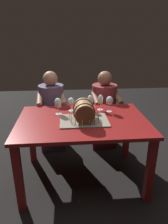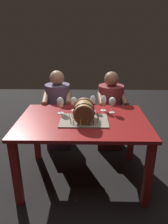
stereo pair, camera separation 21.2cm
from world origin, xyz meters
TOP-DOWN VIEW (x-y plane):
  - ground_plane at (0.00, 0.00)m, footprint 8.00×8.00m
  - dining_table at (0.00, 0.00)m, footprint 1.37×0.93m
  - barrel_cake at (0.01, -0.04)m, footprint 0.50×0.36m
  - wine_glass_amber at (0.23, 0.27)m, footprint 0.07×0.07m
  - wine_glass_red at (0.11, 0.24)m, footprint 0.07×0.07m
  - wine_glass_rose at (-0.11, 0.27)m, footprint 0.08×0.08m
  - wine_glass_white at (-0.26, 0.17)m, footprint 0.08×0.08m
  - wine_glass_empty at (0.33, 0.20)m, footprint 0.08×0.08m
  - person_seated_left at (-0.37, 0.75)m, footprint 0.39×0.48m
  - person_seated_right at (0.37, 0.75)m, footprint 0.40×0.49m

SIDE VIEW (x-z plane):
  - ground_plane at x=0.00m, z-range 0.00..0.00m
  - person_seated_right at x=0.37m, z-range -0.04..1.08m
  - person_seated_left at x=-0.37m, z-range -0.04..1.09m
  - dining_table at x=0.00m, z-range 0.27..1.02m
  - barrel_cake at x=0.01m, z-range 0.74..0.96m
  - wine_glass_rose at x=-0.11m, z-range 0.78..0.94m
  - wine_glass_amber at x=0.23m, z-range 0.78..0.96m
  - wine_glass_red at x=0.11m, z-range 0.78..0.97m
  - wine_glass_white at x=-0.26m, z-range 0.79..0.98m
  - wine_glass_empty at x=0.33m, z-range 0.79..0.98m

